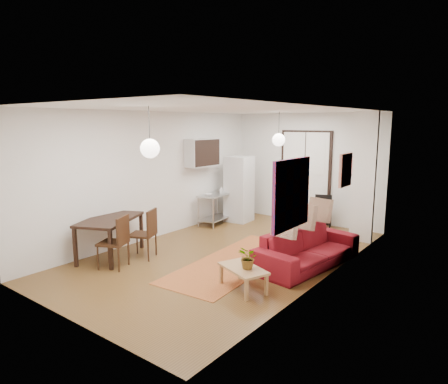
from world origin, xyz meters
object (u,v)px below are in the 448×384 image
Objects in this scene: sofa at (308,248)px; dining_table at (110,223)px; fridge at (239,189)px; dining_chair_near at (146,229)px; coffee_table at (243,270)px; dining_chair_far at (117,237)px; kitchen_counter at (215,205)px; black_side_chair at (325,207)px.

sofa is 3.87m from dining_table.
dining_chair_near is (0.22, -3.53, -0.31)m from fridge.
dining_table is 0.71m from dining_chair_near.
dining_chair_near is at bearing 39.98° from dining_table.
coffee_table is 0.97× the size of dining_chair_far.
dining_table is at bearing 127.98° from sofa.
dining_table is (-3.00, -0.28, 0.38)m from coffee_table.
fridge is (0.31, 0.63, 0.38)m from kitchen_counter.
coffee_table is 4.52m from black_side_chair.
sofa is 2.34× the size of dining_chair_far.
dining_chair_far is at bearing -89.53° from kitchen_counter.
kitchen_counter is 0.68× the size of dining_table.
dining_chair_far is (-2.47, -0.54, 0.25)m from coffee_table.
fridge is 4.25m from dining_chair_far.
black_side_chair is at bearing 131.36° from dining_chair_near.
sofa is 2.58× the size of black_side_chair.
black_side_chair reaches higher than coffee_table.
fridge is 1.80× the size of dining_chair_far.
dining_table is at bearing -139.92° from dining_chair_far.
kitchen_counter is at bearing 165.70° from dining_chair_near.
dining_table is 0.61m from dining_chair_far.
dining_chair_near is at bearing 47.93° from black_side_chair.
dining_chair_near is (0.54, 0.45, -0.14)m from dining_table.
dining_chair_far reaches higher than kitchen_counter.
black_side_chair is (1.91, 5.01, -0.05)m from dining_chair_far.
kitchen_counter is (-3.00, 3.06, 0.18)m from coffee_table.
sofa is 3.55m from dining_chair_far.
dining_chair_near reaches higher than sofa.
black_side_chair is at bearing 15.54° from fridge.
dining_chair_near is (-2.80, -1.47, 0.23)m from sofa.
kitchen_counter is 0.80m from fridge.
sofa is 1.67m from coffee_table.
coffee_table is 2.54m from dining_chair_far.
fridge reaches higher than sofa.
fridge is 3.55m from dining_chair_near.
kitchen_counter is at bearing 11.93° from black_side_chair.
dining_table is at bearing -99.16° from fridge.
kitchen_counter reaches higher than dining_table.
sofa is 3.17m from dining_chair_near.
fridge is 1.80× the size of dining_chair_near.
black_side_chair is (1.91, 4.31, -0.05)m from dining_chair_near.
dining_chair_far is 5.36m from black_side_chair.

